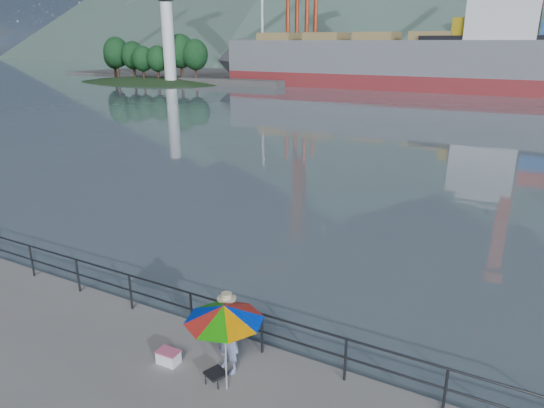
# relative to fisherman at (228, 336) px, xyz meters

# --- Properties ---
(harbor_water) EXTENTS (500.00, 280.00, 0.00)m
(harbor_water) POSITION_rel_fisherman_xyz_m (-2.68, 129.19, -0.86)
(harbor_water) COLOR slate
(harbor_water) RESTS_ON ground
(guardrail) EXTENTS (22.00, 0.06, 1.03)m
(guardrail) POSITION_rel_fisherman_xyz_m (-2.68, 0.89, -0.34)
(guardrail) COLOR #2D3033
(guardrail) RESTS_ON ground
(lighthouse_islet) EXTENTS (48.00, 26.40, 19.20)m
(lighthouse_islet) POSITION_rel_fisherman_xyz_m (-57.65, 61.18, -0.60)
(lighthouse_islet) COLOR #263F1E
(lighthouse_islet) RESTS_ON ground
(fisherman) EXTENTS (0.71, 0.54, 1.73)m
(fisherman) POSITION_rel_fisherman_xyz_m (0.00, 0.00, 0.00)
(fisherman) COLOR #2D4289
(fisherman) RESTS_ON ground
(beach_umbrella) EXTENTS (1.75, 1.75, 1.94)m
(beach_umbrella) POSITION_rel_fisherman_xyz_m (0.29, -0.53, 0.91)
(beach_umbrella) COLOR white
(beach_umbrella) RESTS_ON ground
(folding_stool) EXTENTS (0.50, 0.50, 0.26)m
(folding_stool) POSITION_rel_fisherman_xyz_m (-0.01, -0.48, -0.73)
(folding_stool) COLOR black
(folding_stool) RESTS_ON ground
(cooler_bag) EXTENTS (0.48, 0.33, 0.27)m
(cooler_bag) POSITION_rel_fisherman_xyz_m (-1.31, -0.44, -0.73)
(cooler_bag) COLOR white
(cooler_bag) RESTS_ON ground
(fishing_rod) EXTENTS (0.52, 1.80, 1.32)m
(fishing_rod) POSITION_rel_fisherman_xyz_m (-0.25, 1.03, -0.86)
(fishing_rod) COLOR black
(fishing_rod) RESTS_ON ground
(bulk_carrier) EXTENTS (51.70, 8.95, 14.50)m
(bulk_carrier) POSITION_rel_fisherman_xyz_m (-15.57, 70.57, 3.26)
(bulk_carrier) COLOR maroon
(bulk_carrier) RESTS_ON ground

